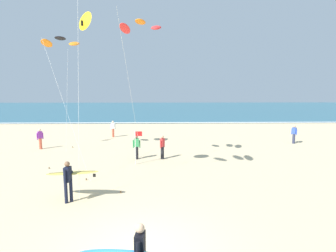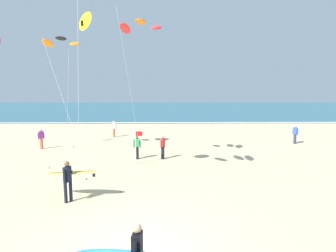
# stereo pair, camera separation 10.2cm
# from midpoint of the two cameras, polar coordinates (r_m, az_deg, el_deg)

# --- Properties ---
(ground_plane) EXTENTS (160.00, 160.00, 0.00)m
(ground_plane) POSITION_cam_midpoint_polar(r_m,az_deg,el_deg) (8.41, -5.64, -24.91)
(ground_plane) COLOR #D1BA8E
(ocean_water) EXTENTS (160.00, 60.00, 0.08)m
(ocean_water) POSITION_cam_midpoint_polar(r_m,az_deg,el_deg) (66.40, -1.54, 3.77)
(ocean_water) COLOR #2D6075
(ocean_water) RESTS_ON ground
(shoreline_foam) EXTENTS (160.00, 0.81, 0.01)m
(shoreline_foam) POSITION_cam_midpoint_polar(r_m,az_deg,el_deg) (36.82, -1.96, 0.72)
(shoreline_foam) COLOR white
(shoreline_foam) RESTS_ON ocean_water
(surfer_trailing) EXTENTS (2.34, 1.03, 1.71)m
(surfer_trailing) POSITION_cam_midpoint_polar(r_m,az_deg,el_deg) (11.83, -19.96, -9.92)
(surfer_trailing) COLOR black
(surfer_trailing) RESTS_ON ground
(kite_arc_charcoal_near) EXTENTS (2.59, 2.64, 8.12)m
(kite_arc_charcoal_near) POSITION_cam_midpoint_polar(r_m,az_deg,el_deg) (20.53, -21.60, 16.25)
(kite_arc_charcoal_near) COLOR orange
(kite_arc_charcoal_near) RESTS_ON ground
(kite_arc_amber_mid) EXTENTS (2.51, 5.20, 8.45)m
(kite_arc_amber_mid) POSITION_cam_midpoint_polar(r_m,az_deg,el_deg) (16.29, -5.65, 20.33)
(kite_arc_amber_mid) COLOR red
(kite_arc_amber_mid) RESTS_ON ground
(kite_delta_golden_low) EXTENTS (3.53, 2.97, 8.09)m
(kite_delta_golden_low) POSITION_cam_midpoint_polar(r_m,az_deg,el_deg) (13.58, -17.26, 20.34)
(kite_delta_golden_low) COLOR yellow
(kite_delta_golden_low) RESTS_ON ground
(bystander_purple_top) EXTENTS (0.38, 0.37, 1.59)m
(bystander_purple_top) POSITION_cam_midpoint_polar(r_m,az_deg,el_deg) (22.91, -25.22, -2.41)
(bystander_purple_top) COLOR #D8593F
(bystander_purple_top) RESTS_ON ground
(bystander_white_top) EXTENTS (0.50, 0.22, 1.59)m
(bystander_white_top) POSITION_cam_midpoint_polar(r_m,az_deg,el_deg) (26.46, -11.31, -0.57)
(bystander_white_top) COLOR #D8593F
(bystander_white_top) RESTS_ON ground
(bystander_green_top) EXTENTS (0.50, 0.22, 1.59)m
(bystander_green_top) POSITION_cam_midpoint_polar(r_m,az_deg,el_deg) (17.79, -6.44, -4.44)
(bystander_green_top) COLOR black
(bystander_green_top) RESTS_ON ground
(bystander_blue_top) EXTENTS (0.33, 0.42, 1.59)m
(bystander_blue_top) POSITION_cam_midpoint_polar(r_m,az_deg,el_deg) (25.14, 25.50, -1.59)
(bystander_blue_top) COLOR #2D334C
(bystander_blue_top) RESTS_ON ground
(bystander_red_top) EXTENTS (0.32, 0.44, 1.59)m
(bystander_red_top) POSITION_cam_midpoint_polar(r_m,az_deg,el_deg) (17.70, -0.96, -4.46)
(bystander_red_top) COLOR black
(bystander_red_top) RESTS_ON ground
(lifeguard_flag) EXTENTS (0.44, 0.05, 2.10)m
(lifeguard_flag) POSITION_cam_midpoint_polar(r_m,az_deg,el_deg) (16.46, -6.53, -3.81)
(lifeguard_flag) COLOR silver
(lifeguard_flag) RESTS_ON ground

